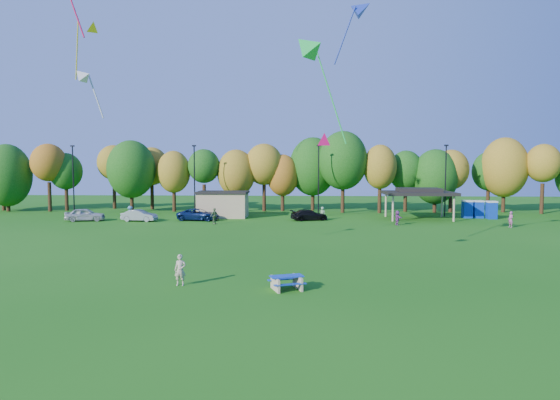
{
  "coord_description": "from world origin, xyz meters",
  "views": [
    {
      "loc": [
        0.08,
        -23.81,
        6.73
      ],
      "look_at": [
        -1.33,
        6.0,
        4.54
      ],
      "focal_mm": 32.0,
      "sensor_mm": 36.0,
      "label": 1
    }
  ],
  "objects_px": {
    "kite_flyer": "(180,270)",
    "car_a": "(85,215)",
    "picnic_table": "(287,282)",
    "porta_potties": "(479,209)",
    "car_b": "(139,216)",
    "car_d": "(309,215)",
    "car_c": "(199,215)"
  },
  "relations": [
    {
      "from": "car_a",
      "to": "car_d",
      "type": "xyz_separation_m",
      "value": [
        26.21,
        1.95,
        -0.12
      ]
    },
    {
      "from": "porta_potties",
      "to": "car_b",
      "type": "xyz_separation_m",
      "value": [
        -40.67,
        -5.2,
        -0.43
      ]
    },
    {
      "from": "porta_potties",
      "to": "car_a",
      "type": "bearing_deg",
      "value": -173.68
    },
    {
      "from": "porta_potties",
      "to": "car_c",
      "type": "distance_m",
      "value": 34.2
    },
    {
      "from": "picnic_table",
      "to": "car_c",
      "type": "relative_size",
      "value": 0.43
    },
    {
      "from": "picnic_table",
      "to": "car_c",
      "type": "xyz_separation_m",
      "value": [
        -11.51,
        31.95,
        0.25
      ]
    },
    {
      "from": "car_b",
      "to": "car_c",
      "type": "bearing_deg",
      "value": -74.45
    },
    {
      "from": "kite_flyer",
      "to": "car_b",
      "type": "xyz_separation_m",
      "value": [
        -12.32,
        30.08,
        -0.2
      ]
    },
    {
      "from": "car_b",
      "to": "car_d",
      "type": "xyz_separation_m",
      "value": [
        19.78,
        1.94,
        -0.03
      ]
    },
    {
      "from": "car_a",
      "to": "car_c",
      "type": "bearing_deg",
      "value": -98.18
    },
    {
      "from": "porta_potties",
      "to": "picnic_table",
      "type": "bearing_deg",
      "value": -122.01
    },
    {
      "from": "porta_potties",
      "to": "kite_flyer",
      "type": "distance_m",
      "value": 45.26
    },
    {
      "from": "picnic_table",
      "to": "car_c",
      "type": "distance_m",
      "value": 33.96
    },
    {
      "from": "porta_potties",
      "to": "kite_flyer",
      "type": "relative_size",
      "value": 2.16
    },
    {
      "from": "kite_flyer",
      "to": "car_d",
      "type": "height_order",
      "value": "kite_flyer"
    },
    {
      "from": "picnic_table",
      "to": "kite_flyer",
      "type": "bearing_deg",
      "value": 153.84
    },
    {
      "from": "porta_potties",
      "to": "car_a",
      "type": "height_order",
      "value": "porta_potties"
    },
    {
      "from": "car_b",
      "to": "car_d",
      "type": "distance_m",
      "value": 19.88
    },
    {
      "from": "porta_potties",
      "to": "kite_flyer",
      "type": "xyz_separation_m",
      "value": [
        -28.35,
        -35.28,
        -0.23
      ]
    },
    {
      "from": "car_a",
      "to": "car_d",
      "type": "relative_size",
      "value": 1.01
    },
    {
      "from": "kite_flyer",
      "to": "car_a",
      "type": "height_order",
      "value": "kite_flyer"
    },
    {
      "from": "car_a",
      "to": "car_b",
      "type": "xyz_separation_m",
      "value": [
        6.43,
        0.02,
        -0.09
      ]
    },
    {
      "from": "porta_potties",
      "to": "picnic_table",
      "type": "xyz_separation_m",
      "value": [
        -22.45,
        -35.92,
        -0.66
      ]
    },
    {
      "from": "car_a",
      "to": "porta_potties",
      "type": "bearing_deg",
      "value": -97.27
    },
    {
      "from": "kite_flyer",
      "to": "car_b",
      "type": "height_order",
      "value": "kite_flyer"
    },
    {
      "from": "porta_potties",
      "to": "picnic_table",
      "type": "relative_size",
      "value": 1.75
    },
    {
      "from": "porta_potties",
      "to": "car_a",
      "type": "relative_size",
      "value": 0.84
    },
    {
      "from": "porta_potties",
      "to": "car_d",
      "type": "height_order",
      "value": "porta_potties"
    },
    {
      "from": "car_a",
      "to": "car_d",
      "type": "bearing_deg",
      "value": -99.34
    },
    {
      "from": "car_a",
      "to": "car_c",
      "type": "xyz_separation_m",
      "value": [
        13.13,
        1.24,
        -0.07
      ]
    },
    {
      "from": "car_b",
      "to": "car_c",
      "type": "xyz_separation_m",
      "value": [
        6.7,
        1.23,
        0.02
      ]
    },
    {
      "from": "kite_flyer",
      "to": "car_c",
      "type": "height_order",
      "value": "kite_flyer"
    }
  ]
}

